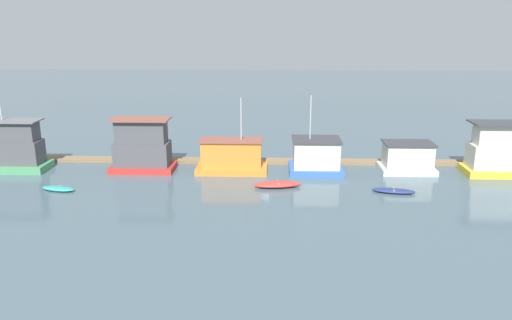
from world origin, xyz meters
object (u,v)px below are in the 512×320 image
houseboat_green (13,149)px  houseboat_yellow (503,152)px  houseboat_blue (316,156)px  houseboat_white (407,158)px  houseboat_red (142,148)px  dinghy_red (278,184)px  dinghy_teal (58,189)px  dinghy_navy (394,191)px  houseboat_orange (232,157)px

houseboat_green → houseboat_yellow: 46.47m
houseboat_blue → houseboat_white: (8.76, 0.42, -0.18)m
houseboat_blue → houseboat_yellow: 17.42m
houseboat_red → dinghy_red: size_ratio=1.41×
dinghy_teal → dinghy_navy: bearing=0.9°
houseboat_green → houseboat_blue: 29.07m
dinghy_red → dinghy_navy: size_ratio=1.16×
houseboat_blue → dinghy_red: size_ratio=1.71×
houseboat_blue → dinghy_teal: 23.29m
houseboat_white → dinghy_teal: bearing=-167.9°
houseboat_white → dinghy_navy: (-2.64, -6.21, -1.17)m
houseboat_white → houseboat_yellow: houseboat_yellow is taller
houseboat_orange → dinghy_teal: size_ratio=2.22×
houseboat_green → dinghy_navy: houseboat_green is taller
houseboat_orange → houseboat_white: houseboat_orange is taller
houseboat_blue → houseboat_yellow: bearing=-0.6°
houseboat_red → houseboat_white: houseboat_red is taller
houseboat_blue → houseboat_white: bearing=2.8°
houseboat_red → houseboat_blue: bearing=-0.1°
houseboat_orange → houseboat_yellow: houseboat_orange is taller
houseboat_red → houseboat_blue: size_ratio=0.82×
houseboat_yellow → houseboat_red: bearing=179.6°
houseboat_red → dinghy_navy: houseboat_red is taller
dinghy_navy → houseboat_green: bearing=171.3°
dinghy_red → houseboat_white: bearing=22.3°
houseboat_blue → dinghy_red: (-3.65, -4.67, -1.27)m
houseboat_green → dinghy_red: 25.84m
houseboat_red → houseboat_white: 25.42m
houseboat_yellow → houseboat_green: bearing=-179.7°
houseboat_red → houseboat_white: size_ratio=1.19×
houseboat_red → houseboat_white: (25.40, 0.39, -0.89)m
houseboat_white → houseboat_orange: bearing=-178.2°
houseboat_yellow → dinghy_navy: 12.75m
houseboat_orange → dinghy_navy: 15.29m
dinghy_red → dinghy_navy: (9.78, -1.12, -0.08)m
houseboat_green → dinghy_red: (25.41, -4.28, -1.86)m
houseboat_white → dinghy_teal: size_ratio=1.59×
houseboat_orange → houseboat_white: bearing=1.8°
houseboat_green → houseboat_white: size_ratio=1.38×
houseboat_blue → dinghy_navy: size_ratio=1.99×
houseboat_green → houseboat_blue: (29.06, 0.39, -0.59)m
houseboat_blue → houseboat_white: size_ratio=1.44×
dinghy_red → dinghy_navy: bearing=-6.5°
houseboat_orange → dinghy_teal: bearing=-156.9°
houseboat_yellow → dinghy_teal: houseboat_yellow is taller
dinghy_teal → houseboat_blue: bearing=15.6°
houseboat_orange → dinghy_navy: bearing=-21.9°
houseboat_green → houseboat_white: houseboat_green is taller
houseboat_green → houseboat_blue: size_ratio=0.95×
dinghy_red → houseboat_green: bearing=170.4°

